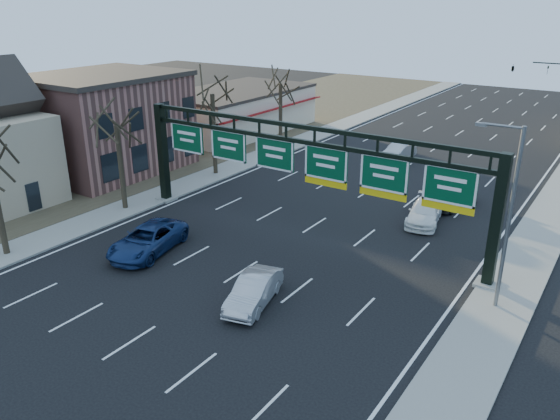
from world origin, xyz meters
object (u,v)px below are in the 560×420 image
Objects in this scene: sign_gantry at (302,166)px; car_white_wagon at (425,212)px; car_silver_sedan at (254,291)px; car_blue_suv at (148,240)px.

sign_gantry is 9.54m from car_white_wagon.
car_silver_sedan is 0.91× the size of car_white_wagon.
car_blue_suv reaches higher than car_silver_sedan.
car_white_wagon is at bearing 63.76° from car_silver_sedan.
car_blue_suv is at bearing 157.82° from car_silver_sedan.
sign_gantry is 5.01× the size of car_white_wagon.
car_silver_sedan is at bearing -113.55° from car_white_wagon.
sign_gantry is at bearing -142.16° from car_white_wagon.
car_blue_suv is 8.84m from car_silver_sedan.
car_blue_suv is 1.28× the size of car_silver_sedan.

